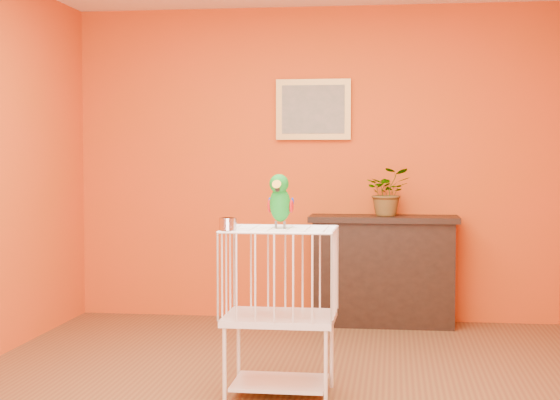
# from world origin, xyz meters

# --- Properties ---
(ground) EXTENTS (4.50, 4.50, 0.00)m
(ground) POSITION_xyz_m (0.00, 0.00, 0.00)
(ground) COLOR brown
(ground) RESTS_ON ground
(room_shell) EXTENTS (4.50, 4.50, 4.50)m
(room_shell) POSITION_xyz_m (0.00, 0.00, 1.58)
(room_shell) COLOR #DE4714
(room_shell) RESTS_ON ground
(console_cabinet) EXTENTS (1.19, 0.43, 0.88)m
(console_cabinet) POSITION_xyz_m (0.58, 2.04, 0.44)
(console_cabinet) COLOR black
(console_cabinet) RESTS_ON ground
(potted_plant) EXTENTS (0.38, 0.42, 0.30)m
(potted_plant) POSITION_xyz_m (0.62, 2.05, 1.03)
(potted_plant) COLOR #26722D
(potted_plant) RESTS_ON console_cabinet
(framed_picture) EXTENTS (0.62, 0.04, 0.50)m
(framed_picture) POSITION_xyz_m (0.00, 2.22, 1.75)
(framed_picture) COLOR #BF9144
(framed_picture) RESTS_ON room_shell
(birdcage) EXTENTS (0.62, 0.48, 0.96)m
(birdcage) POSITION_xyz_m (0.03, -0.09, 0.50)
(birdcage) COLOR white
(birdcage) RESTS_ON ground
(feed_cup) EXTENTS (0.10, 0.10, 0.07)m
(feed_cup) POSITION_xyz_m (-0.23, -0.29, 1.00)
(feed_cup) COLOR silver
(feed_cup) RESTS_ON birdcage
(parrot) EXTENTS (0.15, 0.28, 0.31)m
(parrot) POSITION_xyz_m (0.03, -0.09, 1.12)
(parrot) COLOR #59544C
(parrot) RESTS_ON birdcage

